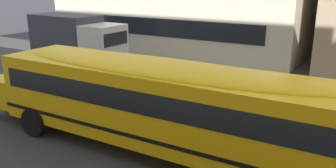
# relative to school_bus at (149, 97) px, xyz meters

# --- Properties ---
(ground_plane) EXTENTS (400.00, 400.00, 0.00)m
(ground_plane) POSITION_rel_school_bus_xyz_m (0.79, 1.27, -1.57)
(ground_plane) COLOR #38383D
(sidewalk_far) EXTENTS (120.00, 3.00, 0.01)m
(sidewalk_far) POSITION_rel_school_bus_xyz_m (0.79, 9.31, -1.57)
(sidewalk_far) COLOR gray
(sidewalk_far) RESTS_ON ground_plane
(lane_centreline) EXTENTS (110.00, 0.16, 0.01)m
(lane_centreline) POSITION_rel_school_bus_xyz_m (0.79, 1.27, -1.57)
(lane_centreline) COLOR silver
(lane_centreline) RESTS_ON ground_plane
(school_bus) EXTENTS (11.89, 2.82, 2.65)m
(school_bus) POSITION_rel_school_bus_xyz_m (0.00, 0.00, 0.00)
(school_bus) COLOR yellow
(school_bus) RESTS_ON ground_plane
(box_truck) EXTENTS (6.10, 2.60, 2.82)m
(box_truck) POSITION_rel_school_bus_xyz_m (-9.95, 6.98, -0.03)
(box_truck) COLOR silver
(box_truck) RESTS_ON ground_plane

